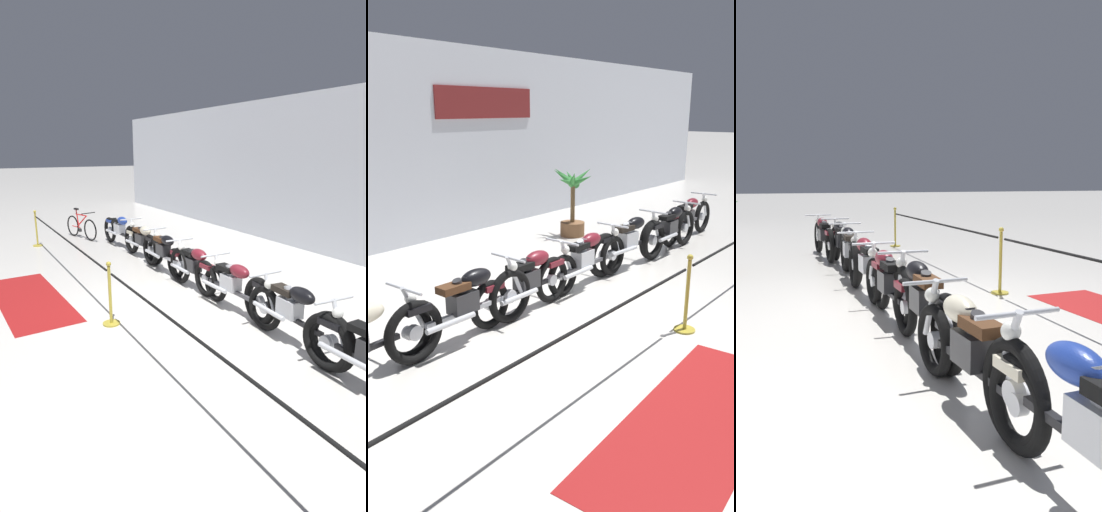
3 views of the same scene
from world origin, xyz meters
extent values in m
plane|color=silver|center=(0.00, 0.00, 0.00)|extent=(120.00, 120.00, 0.00)
torus|color=black|center=(-4.03, 0.67, 0.38)|extent=(0.77, 0.14, 0.76)
cylinder|color=silver|center=(-4.03, 0.67, 0.38)|extent=(0.19, 0.09, 0.18)
cylinder|color=silver|center=(-3.94, 0.67, 0.66)|extent=(0.31, 0.07, 0.59)
cube|color=silver|center=(-4.86, 0.64, 0.54)|extent=(0.37, 0.23, 0.26)
cylinder|color=silver|center=(-4.82, 0.64, 0.74)|extent=(0.18, 0.12, 0.24)
cube|color=black|center=(-4.81, 0.64, 0.40)|extent=(1.25, 0.10, 0.06)
ellipsoid|color=navy|center=(-4.63, 0.65, 0.80)|extent=(0.47, 0.24, 0.22)
cylinder|color=silver|center=(-4.05, 0.67, 0.93)|extent=(0.06, 0.62, 0.04)
sphere|color=silver|center=(-3.97, 0.67, 0.79)|extent=(0.14, 0.14, 0.14)
torus|color=black|center=(-2.69, 0.73, 0.33)|extent=(0.67, 0.13, 0.67)
torus|color=black|center=(-4.10, 0.68, 0.33)|extent=(0.67, 0.13, 0.67)
cylinder|color=silver|center=(-2.69, 0.73, 0.33)|extent=(0.16, 0.09, 0.16)
cylinder|color=silver|center=(-4.10, 0.68, 0.33)|extent=(0.16, 0.09, 0.16)
cylinder|color=silver|center=(-2.60, 0.74, 0.62)|extent=(0.31, 0.07, 0.59)
cube|color=#2D2D30|center=(-3.44, 0.70, 0.49)|extent=(0.37, 0.23, 0.26)
cylinder|color=#2D2D30|center=(-3.40, 0.70, 0.69)|extent=(0.18, 0.12, 0.24)
cylinder|color=#2D2D30|center=(-3.48, 0.70, 0.69)|extent=(0.18, 0.12, 0.24)
cylinder|color=silver|center=(-3.74, 0.55, 0.35)|extent=(0.70, 0.10, 0.07)
cube|color=black|center=(-3.39, 0.70, 0.35)|extent=(1.13, 0.10, 0.06)
ellipsoid|color=beige|center=(-3.21, 0.71, 0.75)|extent=(0.47, 0.24, 0.22)
cube|color=#4C2D19|center=(-3.57, 0.70, 0.71)|extent=(0.41, 0.22, 0.09)
cube|color=beige|center=(-4.05, 0.68, 0.57)|extent=(0.33, 0.17, 0.08)
cylinder|color=silver|center=(-2.71, 0.73, 0.88)|extent=(0.06, 0.62, 0.04)
sphere|color=silver|center=(-2.63, 0.73, 0.74)|extent=(0.14, 0.14, 0.14)
torus|color=black|center=(-1.17, 0.57, 0.38)|extent=(0.77, 0.13, 0.76)
torus|color=black|center=(-2.70, 0.60, 0.38)|extent=(0.77, 0.13, 0.76)
cylinder|color=silver|center=(-1.17, 0.57, 0.38)|extent=(0.18, 0.08, 0.18)
cylinder|color=silver|center=(-2.70, 0.60, 0.38)|extent=(0.18, 0.08, 0.18)
cylinder|color=silver|center=(-1.08, 0.56, 0.66)|extent=(0.30, 0.06, 0.59)
cube|color=#2D2D30|center=(-1.98, 0.59, 0.54)|extent=(0.37, 0.23, 0.26)
cylinder|color=#2D2D30|center=(-1.94, 0.59, 0.74)|extent=(0.18, 0.11, 0.24)
cylinder|color=#2D2D30|center=(-2.02, 0.59, 0.74)|extent=(0.18, 0.11, 0.24)
cylinder|color=silver|center=(-2.29, 0.45, 0.40)|extent=(0.70, 0.09, 0.07)
cube|color=#ADAFB5|center=(-1.93, 0.58, 0.40)|extent=(1.23, 0.09, 0.06)
ellipsoid|color=black|center=(-1.75, 0.58, 0.80)|extent=(0.47, 0.23, 0.22)
cube|color=#4C2D19|center=(-2.11, 0.59, 0.76)|extent=(0.40, 0.21, 0.09)
cube|color=black|center=(-2.65, 0.60, 0.66)|extent=(0.32, 0.17, 0.08)
cylinder|color=silver|center=(-1.19, 0.57, 0.93)|extent=(0.05, 0.62, 0.04)
sphere|color=silver|center=(-1.11, 0.56, 0.79)|extent=(0.14, 0.14, 0.14)
torus|color=black|center=(0.07, 0.62, 0.34)|extent=(0.68, 0.11, 0.68)
torus|color=black|center=(-1.48, 0.63, 0.34)|extent=(0.68, 0.11, 0.68)
cylinder|color=silver|center=(0.07, 0.62, 0.34)|extent=(0.16, 0.08, 0.16)
cylinder|color=silver|center=(-1.48, 0.63, 0.34)|extent=(0.16, 0.08, 0.16)
cylinder|color=silver|center=(0.16, 0.62, 0.62)|extent=(0.30, 0.06, 0.59)
cube|color=#2D2D30|center=(-0.75, 0.63, 0.50)|extent=(0.36, 0.22, 0.26)
cylinder|color=#2D2D30|center=(-0.71, 0.63, 0.70)|extent=(0.18, 0.11, 0.24)
cylinder|color=#2D2D30|center=(-0.80, 0.63, 0.70)|extent=(0.18, 0.11, 0.24)
cylinder|color=silver|center=(-1.06, 0.49, 0.36)|extent=(0.70, 0.07, 0.07)
cube|color=black|center=(-0.70, 0.63, 0.36)|extent=(1.25, 0.07, 0.06)
ellipsoid|color=maroon|center=(-0.52, 0.63, 0.76)|extent=(0.46, 0.22, 0.22)
cube|color=black|center=(-0.88, 0.63, 0.72)|extent=(0.40, 0.20, 0.09)
cube|color=maroon|center=(-1.43, 0.63, 0.58)|extent=(0.32, 0.16, 0.08)
cylinder|color=silver|center=(0.05, 0.62, 0.89)|extent=(0.04, 0.62, 0.04)
sphere|color=silver|center=(0.13, 0.62, 0.75)|extent=(0.14, 0.14, 0.14)
torus|color=black|center=(1.46, 0.60, 0.36)|extent=(0.71, 0.11, 0.71)
torus|color=black|center=(-0.23, 0.60, 0.36)|extent=(0.71, 0.11, 0.71)
cylinder|color=silver|center=(1.46, 0.60, 0.36)|extent=(0.17, 0.08, 0.17)
cylinder|color=silver|center=(-0.23, 0.60, 0.36)|extent=(0.17, 0.08, 0.17)
cylinder|color=silver|center=(1.55, 0.60, 0.64)|extent=(0.30, 0.06, 0.59)
cube|color=silver|center=(0.57, 0.60, 0.52)|extent=(0.36, 0.22, 0.26)
cylinder|color=silver|center=(0.61, 0.60, 0.72)|extent=(0.18, 0.11, 0.24)
cylinder|color=silver|center=(0.53, 0.60, 0.72)|extent=(0.18, 0.11, 0.24)
cylinder|color=silver|center=(0.27, 0.46, 0.38)|extent=(0.70, 0.07, 0.07)
cube|color=#47474C|center=(0.62, 0.60, 0.38)|extent=(1.35, 0.06, 0.06)
ellipsoid|color=maroon|center=(0.80, 0.60, 0.78)|extent=(0.46, 0.22, 0.22)
cube|color=black|center=(0.44, 0.60, 0.74)|extent=(0.40, 0.20, 0.09)
cube|color=maroon|center=(-0.18, 0.60, 0.61)|extent=(0.32, 0.16, 0.08)
cylinder|color=silver|center=(1.44, 0.60, 0.91)|extent=(0.04, 0.62, 0.04)
sphere|color=silver|center=(1.52, 0.60, 0.77)|extent=(0.14, 0.14, 0.14)
torus|color=black|center=(2.79, 0.53, 0.39)|extent=(0.79, 0.19, 0.78)
torus|color=black|center=(1.27, 0.66, 0.39)|extent=(0.79, 0.19, 0.78)
cylinder|color=silver|center=(2.79, 0.53, 0.39)|extent=(0.19, 0.09, 0.18)
cylinder|color=silver|center=(1.27, 0.66, 0.39)|extent=(0.19, 0.09, 0.18)
cylinder|color=silver|center=(2.88, 0.52, 0.68)|extent=(0.31, 0.08, 0.59)
cube|color=silver|center=(1.98, 0.60, 0.55)|extent=(0.38, 0.25, 0.26)
cylinder|color=silver|center=(2.02, 0.59, 0.75)|extent=(0.19, 0.12, 0.24)
cylinder|color=silver|center=(1.94, 0.60, 0.75)|extent=(0.19, 0.12, 0.24)
cylinder|color=silver|center=(1.67, 0.48, 0.41)|extent=(0.70, 0.13, 0.07)
cube|color=black|center=(2.03, 0.59, 0.41)|extent=(1.22, 0.16, 0.06)
ellipsoid|color=black|center=(2.21, 0.58, 0.81)|extent=(0.48, 0.26, 0.22)
cube|color=black|center=(1.85, 0.61, 0.77)|extent=(0.41, 0.23, 0.09)
cube|color=black|center=(1.32, 0.65, 0.67)|extent=(0.33, 0.19, 0.08)
cylinder|color=silver|center=(2.77, 0.53, 0.94)|extent=(0.09, 0.62, 0.04)
sphere|color=silver|center=(2.85, 0.53, 0.80)|extent=(0.14, 0.14, 0.14)
torus|color=black|center=(4.19, 0.49, 0.38)|extent=(0.76, 0.11, 0.76)
torus|color=black|center=(2.76, 0.49, 0.38)|extent=(0.76, 0.11, 0.76)
cylinder|color=silver|center=(4.19, 0.49, 0.38)|extent=(0.18, 0.08, 0.18)
cylinder|color=silver|center=(2.76, 0.49, 0.38)|extent=(0.18, 0.08, 0.18)
cylinder|color=silver|center=(4.28, 0.49, 0.66)|extent=(0.30, 0.06, 0.59)
cube|color=#2D2D30|center=(3.42, 0.49, 0.54)|extent=(0.36, 0.22, 0.26)
cylinder|color=#2D2D30|center=(3.47, 0.49, 0.74)|extent=(0.18, 0.11, 0.24)
cylinder|color=#2D2D30|center=(3.38, 0.49, 0.74)|extent=(0.18, 0.11, 0.24)
cylinder|color=silver|center=(3.12, 0.35, 0.40)|extent=(0.70, 0.07, 0.07)
cube|color=black|center=(3.47, 0.49, 0.40)|extent=(1.14, 0.06, 0.06)
ellipsoid|color=black|center=(3.65, 0.49, 0.80)|extent=(0.46, 0.22, 0.22)
cube|color=black|center=(3.29, 0.49, 0.76)|extent=(0.40, 0.20, 0.09)
cube|color=black|center=(2.81, 0.49, 0.66)|extent=(0.32, 0.16, 0.08)
cylinder|color=silver|center=(4.17, 0.49, 0.93)|extent=(0.04, 0.62, 0.04)
sphere|color=silver|center=(4.25, 0.49, 0.79)|extent=(0.14, 0.14, 0.14)
torus|color=black|center=(5.55, 0.68, 0.38)|extent=(0.75, 0.12, 0.75)
torus|color=black|center=(3.86, 0.66, 0.38)|extent=(0.75, 0.12, 0.75)
cylinder|color=silver|center=(5.55, 0.68, 0.38)|extent=(0.18, 0.08, 0.18)
cylinder|color=silver|center=(3.86, 0.66, 0.38)|extent=(0.18, 0.08, 0.18)
cylinder|color=silver|center=(5.64, 0.69, 0.66)|extent=(0.30, 0.06, 0.59)
cube|color=#2D2D30|center=(4.66, 0.67, 0.54)|extent=(0.36, 0.22, 0.26)
cylinder|color=#2D2D30|center=(4.70, 0.67, 0.74)|extent=(0.18, 0.11, 0.24)
cylinder|color=#2D2D30|center=(4.62, 0.67, 0.74)|extent=(0.18, 0.11, 0.24)
cylinder|color=silver|center=(4.36, 0.53, 0.40)|extent=(0.70, 0.08, 0.07)
cube|color=#47474C|center=(4.71, 0.67, 0.40)|extent=(1.35, 0.08, 0.06)
ellipsoid|color=maroon|center=(4.89, 0.67, 0.80)|extent=(0.46, 0.23, 0.22)
cube|color=black|center=(4.53, 0.67, 0.76)|extent=(0.40, 0.21, 0.09)
cube|color=maroon|center=(3.91, 0.66, 0.65)|extent=(0.32, 0.16, 0.08)
cylinder|color=silver|center=(5.53, 0.68, 0.93)|extent=(0.04, 0.62, 0.04)
sphere|color=silver|center=(5.61, 0.68, 0.79)|extent=(0.14, 0.14, 0.14)
cylinder|color=black|center=(3.06, -1.42, 0.88)|extent=(5.70, 0.04, 0.04)
cylinder|color=gold|center=(0.09, -1.42, 0.01)|extent=(0.28, 0.28, 0.03)
cylinder|color=gold|center=(0.09, -1.42, 0.50)|extent=(0.05, 0.05, 0.95)
sphere|color=gold|center=(0.09, -1.42, 1.01)|extent=(0.08, 0.08, 0.08)
cylinder|color=gold|center=(6.03, -1.42, 0.01)|extent=(0.28, 0.28, 0.03)
cylinder|color=gold|center=(6.03, -1.42, 0.50)|extent=(0.05, 0.05, 0.95)
sphere|color=gold|center=(6.03, -1.42, 1.01)|extent=(0.08, 0.08, 0.08)
camera|label=1|loc=(5.85, -3.38, 2.74)|focal=28.00mm
camera|label=2|loc=(-5.74, -3.89, 2.82)|focal=35.00mm
camera|label=3|loc=(-6.80, 2.28, 1.79)|focal=35.00mm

